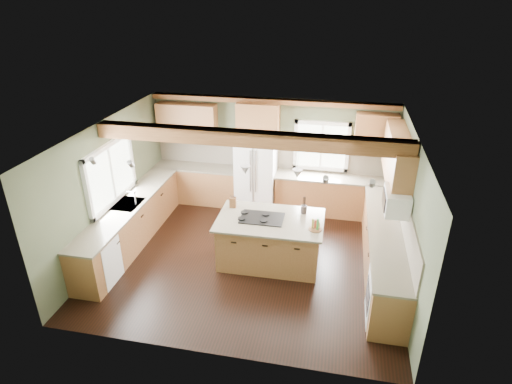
# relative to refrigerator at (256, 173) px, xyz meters

# --- Properties ---
(floor) EXTENTS (5.60, 5.60, 0.00)m
(floor) POSITION_rel_refrigerator_xyz_m (0.30, -2.12, -0.90)
(floor) COLOR black
(floor) RESTS_ON ground
(ceiling) EXTENTS (5.60, 5.60, 0.00)m
(ceiling) POSITION_rel_refrigerator_xyz_m (0.30, -2.12, 1.70)
(ceiling) COLOR silver
(ceiling) RESTS_ON wall_back
(wall_back) EXTENTS (5.60, 0.00, 5.60)m
(wall_back) POSITION_rel_refrigerator_xyz_m (0.30, 0.38, 0.40)
(wall_back) COLOR #48523A
(wall_back) RESTS_ON ground
(wall_left) EXTENTS (0.00, 5.00, 5.00)m
(wall_left) POSITION_rel_refrigerator_xyz_m (-2.50, -2.12, 0.40)
(wall_left) COLOR #48523A
(wall_left) RESTS_ON ground
(wall_right) EXTENTS (0.00, 5.00, 5.00)m
(wall_right) POSITION_rel_refrigerator_xyz_m (3.10, -2.12, 0.40)
(wall_right) COLOR #48523A
(wall_right) RESTS_ON ground
(ceiling_beam) EXTENTS (5.55, 0.26, 0.26)m
(ceiling_beam) POSITION_rel_refrigerator_xyz_m (0.30, -2.12, 1.57)
(ceiling_beam) COLOR #4E2A16
(ceiling_beam) RESTS_ON ceiling
(soffit_trim) EXTENTS (5.55, 0.20, 0.10)m
(soffit_trim) POSITION_rel_refrigerator_xyz_m (0.30, 0.28, 1.64)
(soffit_trim) COLOR #4E2A16
(soffit_trim) RESTS_ON ceiling
(backsplash_back) EXTENTS (5.58, 0.03, 0.58)m
(backsplash_back) POSITION_rel_refrigerator_xyz_m (0.30, 0.36, 0.31)
(backsplash_back) COLOR brown
(backsplash_back) RESTS_ON wall_back
(backsplash_right) EXTENTS (0.03, 3.70, 0.58)m
(backsplash_right) POSITION_rel_refrigerator_xyz_m (3.08, -2.07, 0.31)
(backsplash_right) COLOR brown
(backsplash_right) RESTS_ON wall_right
(base_cab_back_left) EXTENTS (2.02, 0.60, 0.88)m
(base_cab_back_left) POSITION_rel_refrigerator_xyz_m (-1.49, 0.08, -0.46)
(base_cab_back_left) COLOR brown
(base_cab_back_left) RESTS_ON floor
(counter_back_left) EXTENTS (2.06, 0.64, 0.04)m
(counter_back_left) POSITION_rel_refrigerator_xyz_m (-1.49, 0.08, 0.00)
(counter_back_left) COLOR #50473A
(counter_back_left) RESTS_ON base_cab_back_left
(base_cab_back_right) EXTENTS (2.62, 0.60, 0.88)m
(base_cab_back_right) POSITION_rel_refrigerator_xyz_m (1.79, 0.08, -0.46)
(base_cab_back_right) COLOR brown
(base_cab_back_right) RESTS_ON floor
(counter_back_right) EXTENTS (2.66, 0.64, 0.04)m
(counter_back_right) POSITION_rel_refrigerator_xyz_m (1.79, 0.08, 0.00)
(counter_back_right) COLOR #50473A
(counter_back_right) RESTS_ON base_cab_back_right
(base_cab_left) EXTENTS (0.60, 3.70, 0.88)m
(base_cab_left) POSITION_rel_refrigerator_xyz_m (-2.20, -2.07, -0.46)
(base_cab_left) COLOR brown
(base_cab_left) RESTS_ON floor
(counter_left) EXTENTS (0.64, 3.74, 0.04)m
(counter_left) POSITION_rel_refrigerator_xyz_m (-2.20, -2.07, 0.00)
(counter_left) COLOR #50473A
(counter_left) RESTS_ON base_cab_left
(base_cab_right) EXTENTS (0.60, 3.70, 0.88)m
(base_cab_right) POSITION_rel_refrigerator_xyz_m (2.80, -2.07, -0.46)
(base_cab_right) COLOR brown
(base_cab_right) RESTS_ON floor
(counter_right) EXTENTS (0.64, 3.74, 0.04)m
(counter_right) POSITION_rel_refrigerator_xyz_m (2.80, -2.07, 0.00)
(counter_right) COLOR #50473A
(counter_right) RESTS_ON base_cab_right
(upper_cab_back_left) EXTENTS (1.40, 0.35, 0.90)m
(upper_cab_back_left) POSITION_rel_refrigerator_xyz_m (-1.69, 0.21, 1.05)
(upper_cab_back_left) COLOR brown
(upper_cab_back_left) RESTS_ON wall_back
(upper_cab_over_fridge) EXTENTS (0.96, 0.35, 0.70)m
(upper_cab_over_fridge) POSITION_rel_refrigerator_xyz_m (-0.00, 0.21, 1.25)
(upper_cab_over_fridge) COLOR brown
(upper_cab_over_fridge) RESTS_ON wall_back
(upper_cab_right) EXTENTS (0.35, 2.20, 0.90)m
(upper_cab_right) POSITION_rel_refrigerator_xyz_m (2.92, -1.22, 1.05)
(upper_cab_right) COLOR brown
(upper_cab_right) RESTS_ON wall_right
(upper_cab_back_corner) EXTENTS (0.90, 0.35, 0.90)m
(upper_cab_back_corner) POSITION_rel_refrigerator_xyz_m (2.60, 0.21, 1.05)
(upper_cab_back_corner) COLOR brown
(upper_cab_back_corner) RESTS_ON wall_back
(window_left) EXTENTS (0.04, 1.60, 1.05)m
(window_left) POSITION_rel_refrigerator_xyz_m (-2.48, -2.07, 0.65)
(window_left) COLOR white
(window_left) RESTS_ON wall_left
(window_back) EXTENTS (1.10, 0.04, 1.00)m
(window_back) POSITION_rel_refrigerator_xyz_m (1.45, 0.36, 0.65)
(window_back) COLOR white
(window_back) RESTS_ON wall_back
(sink) EXTENTS (0.50, 0.65, 0.03)m
(sink) POSITION_rel_refrigerator_xyz_m (-2.20, -2.07, 0.01)
(sink) COLOR #262628
(sink) RESTS_ON counter_left
(faucet) EXTENTS (0.02, 0.02, 0.28)m
(faucet) POSITION_rel_refrigerator_xyz_m (-2.02, -2.07, 0.15)
(faucet) COLOR #B2B2B7
(faucet) RESTS_ON sink
(dishwasher) EXTENTS (0.60, 0.60, 0.84)m
(dishwasher) POSITION_rel_refrigerator_xyz_m (-2.19, -3.37, -0.47)
(dishwasher) COLOR white
(dishwasher) RESTS_ON floor
(oven) EXTENTS (0.60, 0.72, 0.84)m
(oven) POSITION_rel_refrigerator_xyz_m (2.79, -3.37, -0.47)
(oven) COLOR white
(oven) RESTS_ON floor
(microwave) EXTENTS (0.40, 0.70, 0.38)m
(microwave) POSITION_rel_refrigerator_xyz_m (2.88, -2.17, 0.65)
(microwave) COLOR white
(microwave) RESTS_ON wall_right
(pendant_left) EXTENTS (0.18, 0.18, 0.16)m
(pendant_left) POSITION_rel_refrigerator_xyz_m (0.24, -2.13, 0.98)
(pendant_left) COLOR #B2B2B7
(pendant_left) RESTS_ON ceiling
(pendant_right) EXTENTS (0.18, 0.18, 0.16)m
(pendant_right) POSITION_rel_refrigerator_xyz_m (1.16, -2.12, 0.98)
(pendant_right) COLOR #B2B2B7
(pendant_right) RESTS_ON ceiling
(refrigerator) EXTENTS (0.90, 0.74, 1.80)m
(refrigerator) POSITION_rel_refrigerator_xyz_m (0.00, 0.00, 0.00)
(refrigerator) COLOR white
(refrigerator) RESTS_ON floor
(island) EXTENTS (1.88, 1.16, 0.88)m
(island) POSITION_rel_refrigerator_xyz_m (0.70, -2.12, -0.46)
(island) COLOR brown
(island) RESTS_ON floor
(island_top) EXTENTS (2.00, 1.29, 0.04)m
(island_top) POSITION_rel_refrigerator_xyz_m (0.70, -2.12, 0.00)
(island_top) COLOR #50473A
(island_top) RESTS_ON island
(cooktop) EXTENTS (0.81, 0.55, 0.02)m
(cooktop) POSITION_rel_refrigerator_xyz_m (0.55, -2.13, 0.03)
(cooktop) COLOR black
(cooktop) RESTS_ON island_top
(knife_block) EXTENTS (0.13, 0.10, 0.21)m
(knife_block) POSITION_rel_refrigerator_xyz_m (-0.10, -1.79, 0.12)
(knife_block) COLOR brown
(knife_block) RESTS_ON island_top
(utensil_crock) EXTENTS (0.13, 0.13, 0.16)m
(utensil_crock) POSITION_rel_refrigerator_xyz_m (1.28, -1.76, 0.10)
(utensil_crock) COLOR #3E3832
(utensil_crock) RESTS_ON island_top
(bottle_tray) EXTENTS (0.26, 0.26, 0.22)m
(bottle_tray) POSITION_rel_refrigerator_xyz_m (1.55, -2.33, 0.13)
(bottle_tray) COLOR brown
(bottle_tray) RESTS_ON island_top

